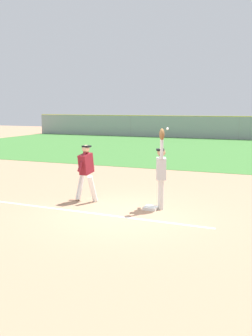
{
  "coord_description": "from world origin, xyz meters",
  "views": [
    {
      "loc": [
        4.09,
        -9.62,
        2.87
      ],
      "look_at": [
        -0.37,
        1.22,
        1.05
      ],
      "focal_mm": 42.69,
      "sensor_mm": 36.0,
      "label": 1
    }
  ],
  "objects_px": {
    "runner": "(86,169)",
    "baseball": "(168,129)",
    "parked_car_red": "(199,129)",
    "parked_car_green": "(154,128)",
    "first_base": "(151,208)",
    "fielder": "(161,170)"
  },
  "relations": [
    {
      "from": "runner",
      "to": "baseball",
      "type": "bearing_deg",
      "value": 13.38
    },
    {
      "from": "parked_car_red",
      "to": "parked_car_green",
      "type": "bearing_deg",
      "value": 178.9
    },
    {
      "from": "first_base",
      "to": "runner",
      "type": "relative_size",
      "value": 0.22
    },
    {
      "from": "runner",
      "to": "baseball",
      "type": "xyz_separation_m",
      "value": [
        2.45,
        0.3,
        1.25
      ]
    },
    {
      "from": "fielder",
      "to": "baseball",
      "type": "xyz_separation_m",
      "value": [
        0.06,
        0.34,
        1.12
      ]
    },
    {
      "from": "parked_car_green",
      "to": "parked_car_red",
      "type": "height_order",
      "value": "same"
    },
    {
      "from": "fielder",
      "to": "parked_car_red",
      "type": "bearing_deg",
      "value": -99.68
    },
    {
      "from": "fielder",
      "to": "parked_car_red",
      "type": "distance_m",
      "value": 27.96
    },
    {
      "from": "baseball",
      "to": "parked_car_red",
      "type": "xyz_separation_m",
      "value": [
        -4.87,
        27.2,
        -1.57
      ]
    },
    {
      "from": "first_base",
      "to": "parked_car_green",
      "type": "relative_size",
      "value": 0.08
    },
    {
      "from": "first_base",
      "to": "baseball",
      "type": "relative_size",
      "value": 5.14
    },
    {
      "from": "fielder",
      "to": "runner",
      "type": "height_order",
      "value": "fielder"
    },
    {
      "from": "runner",
      "to": "baseball",
      "type": "relative_size",
      "value": 23.24
    },
    {
      "from": "baseball",
      "to": "runner",
      "type": "bearing_deg",
      "value": -173.04
    },
    {
      "from": "fielder",
      "to": "runner",
      "type": "distance_m",
      "value": 2.39
    },
    {
      "from": "first_base",
      "to": "fielder",
      "type": "distance_m",
      "value": 1.12
    },
    {
      "from": "runner",
      "to": "parked_car_green",
      "type": "xyz_separation_m",
      "value": [
        -6.99,
        27.44,
        -0.32
      ]
    },
    {
      "from": "fielder",
      "to": "parked_car_red",
      "type": "height_order",
      "value": "fielder"
    },
    {
      "from": "fielder",
      "to": "parked_car_red",
      "type": "relative_size",
      "value": 0.51
    },
    {
      "from": "first_base",
      "to": "fielder",
      "type": "xyz_separation_m",
      "value": [
        0.23,
        0.16,
        1.08
      ]
    },
    {
      "from": "first_base",
      "to": "parked_car_red",
      "type": "distance_m",
      "value": 28.09
    },
    {
      "from": "first_base",
      "to": "runner",
      "type": "distance_m",
      "value": 2.36
    }
  ]
}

